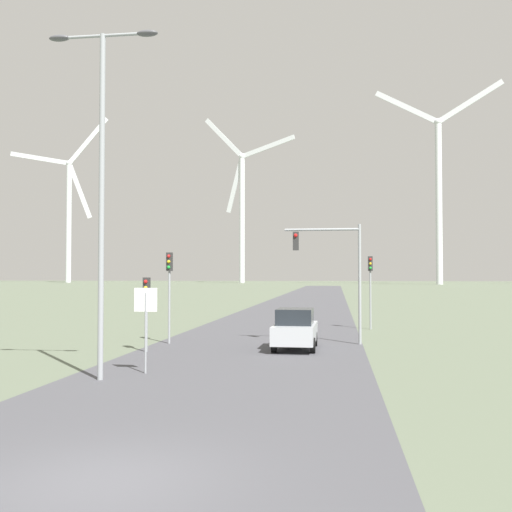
{
  "coord_description": "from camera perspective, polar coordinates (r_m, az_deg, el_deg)",
  "views": [
    {
      "loc": [
        3.76,
        -9.39,
        3.35
      ],
      "look_at": [
        0.0,
        18.62,
        4.22
      ],
      "focal_mm": 42.0,
      "sensor_mm": 36.0,
      "label": 1
    }
  ],
  "objects": [
    {
      "name": "ground_plane",
      "position": [
        10.65,
        -14.35,
        -20.04
      ],
      "size": [
        600.0,
        600.0,
        0.0
      ],
      "primitive_type": "plane",
      "color": "#5B6651"
    },
    {
      "name": "stop_sign_near",
      "position": [
        20.72,
        -10.46,
        -5.41
      ],
      "size": [
        0.81,
        0.07,
        2.89
      ],
      "color": "#93999E",
      "rests_on": "ground"
    },
    {
      "name": "wind_turbine_left",
      "position": [
        244.12,
        -1.34,
        4.96
      ],
      "size": [
        38.61,
        11.71,
        68.77
      ],
      "color": "silver",
      "rests_on": "ground"
    },
    {
      "name": "streetlamp",
      "position": [
        20.05,
        -14.47,
        8.57
      ],
      "size": [
        3.67,
        0.32,
        11.17
      ],
      "color": "#93999E",
      "rests_on": "ground"
    },
    {
      "name": "traffic_light_mast_overhead",
      "position": [
        29.17,
        7.37,
        -0.35
      ],
      "size": [
        3.68,
        0.35,
        5.78
      ],
      "color": "#93999E",
      "rests_on": "ground"
    },
    {
      "name": "traffic_light_post_near_right",
      "position": [
        37.28,
        10.84,
        -1.89
      ],
      "size": [
        0.28,
        0.34,
        4.46
      ],
      "color": "#93999E",
      "rests_on": "ground"
    },
    {
      "name": "car_approaching",
      "position": [
        27.03,
        3.75,
        -6.94
      ],
      "size": [
        1.88,
        4.13,
        1.83
      ],
      "color": "#B7BCC1",
      "rests_on": "ground"
    },
    {
      "name": "road_surface",
      "position": [
        57.61,
        3.91,
        -5.1
      ],
      "size": [
        10.0,
        240.0,
        0.01
      ],
      "color": "#47474C",
      "rests_on": "ground"
    },
    {
      "name": "traffic_light_post_near_left",
      "position": [
        26.42,
        -10.4,
        -3.88
      ],
      "size": [
        0.28,
        0.33,
        3.22
      ],
      "color": "#93999E",
      "rests_on": "ground"
    },
    {
      "name": "traffic_light_post_mid_left",
      "position": [
        29.41,
        -8.26,
        -2.0
      ],
      "size": [
        0.28,
        0.34,
        4.42
      ],
      "color": "#93999E",
      "rests_on": "ground"
    },
    {
      "name": "wind_turbine_center",
      "position": [
        212.26,
        17.0,
        6.56
      ],
      "size": [
        41.4,
        7.84,
        67.65
      ],
      "color": "silver",
      "rests_on": "ground"
    },
    {
      "name": "wind_turbine_far_left",
      "position": [
        262.88,
        -17.39,
        4.42
      ],
      "size": [
        40.09,
        7.42,
        69.64
      ],
      "color": "silver",
      "rests_on": "ground"
    }
  ]
}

